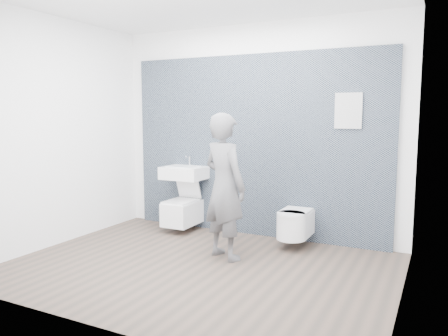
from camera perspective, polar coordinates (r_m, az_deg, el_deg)
The scene contains 8 objects.
ground at distance 4.78m, azimuth -3.32°, elevation -12.78°, with size 4.00×4.00×0.00m, color #503F35.
room_shell at distance 4.50m, azimuth -3.48°, elevation 8.53°, with size 4.00×4.00×4.00m.
tile_wall at distance 6.04m, azimuth 3.76°, elevation -8.54°, with size 3.60×0.06×2.40m, color black.
washbasin at distance 6.09m, azimuth -5.25°, elevation -0.58°, with size 0.58×0.43×0.43m.
toilet_square at distance 6.14m, azimuth -5.46°, elevation -5.62°, with size 0.38×0.55×0.73m.
toilet_rounded at distance 5.43m, azimuth 9.14°, elevation -7.23°, with size 0.35×0.60×0.33m.
info_placard at distance 5.65m, azimuth 15.36°, elevation -9.89°, with size 0.32×0.03×0.42m, color white.
visitor at distance 4.87m, azimuth 0.07°, elevation -2.43°, with size 0.60×0.39×1.64m, color #5E5E63.
Camera 1 is at (2.27, -3.89, 1.62)m, focal length 35.00 mm.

